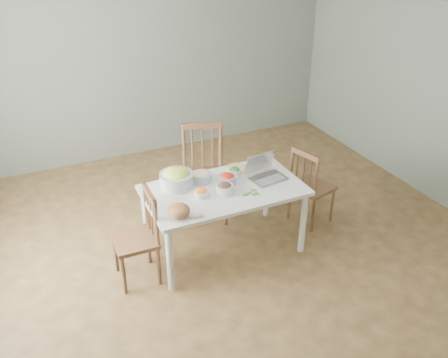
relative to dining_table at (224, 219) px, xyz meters
name	(u,v)px	position (x,y,z in m)	size (l,w,h in m)	color
floor	(233,249)	(0.07, -0.04, -0.34)	(5.00, 5.00, 0.00)	#44321D
wall_back	(148,53)	(0.07, 2.46, 1.01)	(5.00, 0.00, 2.70)	slate
dining_table	(224,219)	(0.00, 0.00, 0.00)	(1.45, 0.82, 0.68)	white
chair_far	(205,175)	(0.06, 0.59, 0.17)	(0.45, 0.43, 1.02)	#3A2012
chair_left	(134,238)	(-0.88, -0.06, 0.09)	(0.38, 0.36, 0.86)	#3A2012
chair_right	(313,185)	(1.05, 0.08, 0.09)	(0.38, 0.36, 0.86)	#3A2012
bread_boule	(179,211)	(-0.54, -0.27, 0.40)	(0.19, 0.19, 0.12)	#A0704A
butter_stick	(197,216)	(-0.41, -0.34, 0.35)	(0.11, 0.03, 0.03)	beige
bowl_squash	(177,178)	(-0.38, 0.22, 0.43)	(0.31, 0.31, 0.18)	yellow
bowl_carrot	(201,193)	(-0.24, -0.05, 0.38)	(0.14, 0.14, 0.08)	orange
bowl_onion	(201,176)	(-0.13, 0.22, 0.39)	(0.19, 0.19, 0.10)	#FAE7C5
bowl_mushroom	(224,188)	(-0.03, -0.08, 0.39)	(0.16, 0.16, 0.10)	#342115
bowl_redpep	(228,179)	(0.07, 0.08, 0.39)	(0.16, 0.16, 0.10)	red
bowl_broccoli	(235,171)	(0.20, 0.19, 0.38)	(0.13, 0.13, 0.08)	#106112
flatbread	(237,168)	(0.28, 0.29, 0.35)	(0.21, 0.21, 0.02)	beige
basil_bunch	(250,193)	(0.18, -0.18, 0.35)	(0.18, 0.18, 0.02)	#1A4D14
laptop	(269,169)	(0.45, -0.02, 0.45)	(0.33, 0.30, 0.22)	silver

